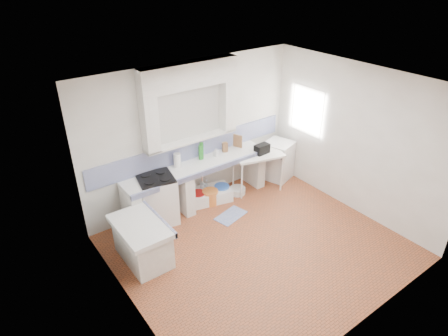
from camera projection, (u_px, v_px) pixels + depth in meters
floor at (259, 247)px, 6.65m from camera, size 4.50×4.50×0.00m
ceiling at (267, 87)px, 5.31m from camera, size 4.50×4.50×0.00m
wall_back at (193, 134)px, 7.39m from camera, size 4.50×0.00×4.50m
wall_front at (375, 244)px, 4.57m from camera, size 4.50×0.00×4.50m
wall_left at (126, 230)px, 4.81m from camera, size 0.00×4.50×4.50m
wall_right at (355, 140)px, 7.15m from camera, size 0.00×4.50×4.50m
alcove_mass at (189, 75)px, 6.68m from camera, size 1.90×0.25×0.45m
window_frame at (313, 109)px, 7.99m from camera, size 0.35×0.86×1.06m
lace_valance at (310, 93)px, 7.73m from camera, size 0.01×0.84×0.24m
counter_slab at (198, 166)px, 7.39m from camera, size 3.00×0.60×0.08m
counter_lip at (206, 172)px, 7.19m from camera, size 3.00×0.04×0.10m
counter_pier_left at (132, 211)px, 6.87m from camera, size 0.20×0.55×0.82m
counter_pier_mid at (183, 192)px, 7.42m from camera, size 0.20×0.55×0.82m
counter_pier_right at (253, 166)px, 8.33m from camera, size 0.20×0.55×0.82m
peninsula_top at (140, 226)px, 6.08m from camera, size 0.70×1.10×0.08m
peninsula_base at (143, 244)px, 6.25m from camera, size 0.60×1.00×0.62m
peninsula_lip at (159, 219)px, 6.26m from camera, size 0.04×1.10×0.10m
backsplash at (194, 148)px, 7.52m from camera, size 4.27×0.03×0.40m
stove at (157, 200)px, 7.11m from camera, size 0.75×0.73×0.90m
sink at (208, 196)px, 7.86m from camera, size 1.02×0.71×0.22m
side_table at (257, 172)px, 8.11m from camera, size 1.11×0.81×0.04m
fridge at (278, 160)px, 8.54m from camera, size 0.70×0.70×0.85m
bucket_red at (198, 198)px, 7.73m from camera, size 0.30×0.30×0.27m
bucket_orange at (210, 197)px, 7.76m from camera, size 0.32×0.32×0.29m
bucket_blue at (222, 192)px, 7.94m from camera, size 0.37×0.37×0.29m
basin_white at (237, 191)px, 8.12m from camera, size 0.41×0.41×0.13m
water_bottle_a at (202, 191)px, 7.92m from camera, size 0.12×0.12×0.34m
water_bottle_b at (206, 190)px, 7.97m from camera, size 0.11×0.11×0.31m
black_bag at (262, 149)px, 7.89m from camera, size 0.32×0.19×0.19m
green_bottle_a at (202, 151)px, 7.49m from camera, size 0.10×0.10×0.34m
green_bottle_b at (200, 153)px, 7.48m from camera, size 0.08×0.08×0.29m
knife_block at (225, 147)px, 7.80m from camera, size 0.12×0.10×0.20m
cutting_board at (238, 141)px, 7.97m from camera, size 0.10×0.19×0.28m
paper_towel at (177, 160)px, 7.22m from camera, size 0.14×0.14×0.27m
soap_bottle at (216, 152)px, 7.64m from camera, size 0.10×0.10×0.17m
rug at (231, 216)px, 7.44m from camera, size 0.68×0.49×0.01m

